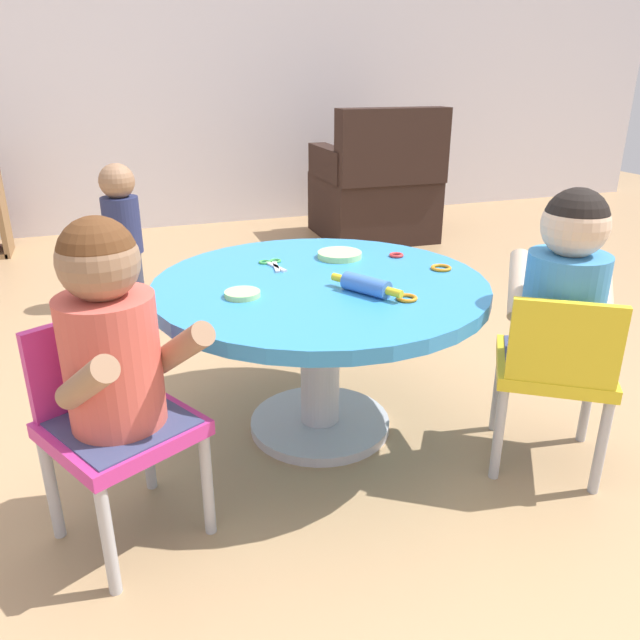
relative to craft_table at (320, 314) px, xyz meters
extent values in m
plane|color=tan|center=(0.00, 0.00, -0.39)|extent=(10.00, 10.00, 0.00)
cube|color=silver|center=(0.00, 3.00, 1.01)|extent=(8.00, 0.12, 2.80)
cylinder|color=silver|center=(0.00, 0.00, -0.37)|extent=(0.44, 0.44, 0.03)
cylinder|color=silver|center=(0.00, 0.00, -0.16)|extent=(0.12, 0.12, 0.45)
cylinder|color=#338CD1|center=(0.00, 0.00, 0.08)|extent=(0.97, 0.97, 0.04)
cylinder|color=#B7B7BC|center=(-0.65, -0.48, -0.25)|extent=(0.03, 0.03, 0.28)
cylinder|color=#B7B7BC|center=(-0.42, -0.36, -0.25)|extent=(0.03, 0.03, 0.28)
cylinder|color=#B7B7BC|center=(-0.77, -0.25, -0.25)|extent=(0.03, 0.03, 0.28)
cylinder|color=#B7B7BC|center=(-0.54, -0.13, -0.25)|extent=(0.03, 0.03, 0.28)
cube|color=#CC338C|center=(-0.59, -0.31, -0.09)|extent=(0.40, 0.40, 0.04)
cube|color=#CC338C|center=(-0.65, -0.19, 0.04)|extent=(0.25, 0.15, 0.22)
cube|color=#3F4772|center=(-0.59, -0.31, -0.09)|extent=(0.36, 0.37, 0.04)
cylinder|color=#D8594C|center=(-0.59, -0.31, 0.08)|extent=(0.21, 0.21, 0.30)
sphere|color=#997051|center=(-0.59, -0.31, 0.31)|extent=(0.17, 0.17, 0.17)
sphere|color=#593319|center=(-0.59, -0.31, 0.32)|extent=(0.16, 0.16, 0.16)
cylinder|color=#997051|center=(-0.64, -0.45, 0.11)|extent=(0.15, 0.21, 0.17)
cylinder|color=#997051|center=(-0.45, -0.35, 0.11)|extent=(0.15, 0.21, 0.17)
cylinder|color=#B7B7BC|center=(0.73, -0.34, -0.25)|extent=(0.03, 0.03, 0.28)
cylinder|color=#B7B7BC|center=(0.52, -0.19, -0.25)|extent=(0.03, 0.03, 0.28)
cylinder|color=#B7B7BC|center=(0.59, -0.55, -0.25)|extent=(0.03, 0.03, 0.28)
cylinder|color=#B7B7BC|center=(0.37, -0.41, -0.25)|extent=(0.03, 0.03, 0.28)
cube|color=yellow|center=(0.55, -0.37, -0.09)|extent=(0.42, 0.42, 0.04)
cube|color=yellow|center=(0.48, -0.49, 0.04)|extent=(0.24, 0.17, 0.22)
cube|color=#3F4772|center=(0.55, -0.37, -0.09)|extent=(0.37, 0.38, 0.04)
cylinder|color=#3F8CCC|center=(0.55, -0.37, 0.08)|extent=(0.21, 0.21, 0.30)
sphere|color=beige|center=(0.55, -0.37, 0.31)|extent=(0.17, 0.17, 0.17)
sphere|color=black|center=(0.55, -0.37, 0.32)|extent=(0.16, 0.16, 0.16)
cylinder|color=beige|center=(0.70, -0.35, 0.11)|extent=(0.17, 0.21, 0.17)
cylinder|color=beige|center=(0.52, -0.23, 0.11)|extent=(0.17, 0.21, 0.17)
cube|color=black|center=(1.16, 2.20, -0.19)|extent=(0.72, 0.72, 0.40)
cube|color=black|center=(1.15, 1.91, 0.24)|extent=(0.70, 0.18, 0.45)
cube|color=black|center=(1.46, 2.19, 0.11)|extent=(0.14, 0.60, 0.20)
cube|color=black|center=(0.86, 2.21, 0.11)|extent=(0.14, 0.60, 0.20)
cylinder|color=#33384C|center=(-0.49, 1.37, -0.26)|extent=(0.14, 0.14, 0.26)
cylinder|color=navy|center=(-0.49, 1.37, 0.00)|extent=(0.17, 0.17, 0.26)
sphere|color=#997051|center=(-0.49, 1.37, 0.20)|extent=(0.16, 0.16, 0.16)
cylinder|color=#3F72CC|center=(0.08, -0.15, 0.13)|extent=(0.11, 0.15, 0.05)
cylinder|color=yellow|center=(0.03, -0.07, 0.13)|extent=(0.04, 0.05, 0.02)
cylinder|color=yellow|center=(0.13, -0.23, 0.13)|extent=(0.04, 0.05, 0.02)
cube|color=silver|center=(-0.09, 0.17, 0.11)|extent=(0.04, 0.11, 0.01)
cube|color=silver|center=(-0.09, 0.17, 0.11)|extent=(0.03, 0.11, 0.01)
torus|color=green|center=(-0.11, 0.22, 0.11)|extent=(0.04, 0.04, 0.01)
torus|color=green|center=(-0.07, 0.23, 0.11)|extent=(0.04, 0.04, 0.01)
cylinder|color=#B2E58C|center=(0.14, 0.20, 0.11)|extent=(0.14, 0.14, 0.02)
cylinder|color=#B2E58C|center=(-0.24, -0.06, 0.11)|extent=(0.10, 0.10, 0.02)
torus|color=red|center=(0.32, 0.15, 0.11)|extent=(0.05, 0.05, 0.01)
torus|color=orange|center=(0.39, -0.02, 0.11)|extent=(0.06, 0.06, 0.01)
torus|color=orange|center=(0.16, -0.23, 0.11)|extent=(0.06, 0.06, 0.01)
camera|label=1|loc=(-0.57, -1.60, 0.67)|focal=34.72mm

